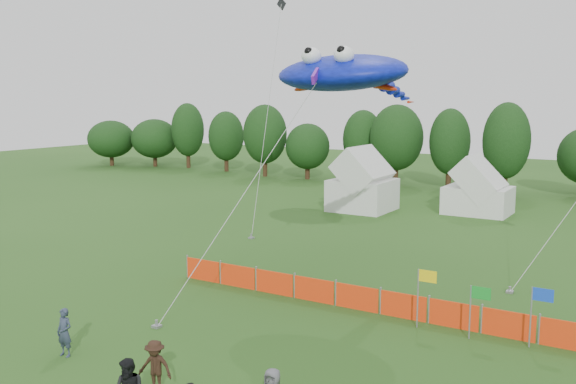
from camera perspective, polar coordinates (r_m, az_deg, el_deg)
The scene contains 9 objects.
treeline at distance 59.48m, azimuth 21.48°, elevation 3.64°, with size 104.57×8.78×8.36m.
tent_left at distance 49.04m, azimuth 6.65°, elevation 0.65°, with size 4.40×4.40×3.89m.
tent_right at distance 49.31m, azimuth 16.56°, elevation 0.05°, with size 4.68×3.74×3.30m.
barrier_fence at distance 25.86m, azimuth 10.19°, elevation -9.93°, with size 21.90×0.06×1.00m.
flag_row at distance 23.61m, azimuth 23.58°, elevation -9.91°, with size 10.73×0.60×2.26m.
spectator_a at distance 23.11m, azimuth -19.25°, elevation -11.70°, with size 0.60×0.39×1.64m, color #2B3548.
spectator_c at distance 19.74m, azimuth -11.73°, elevation -14.99°, with size 1.04×0.60×1.62m, color black.
stingray_kite at distance 28.36m, azimuth 5.25°, elevation 10.44°, with size 7.07×16.01×10.70m.
small_kite_dark at distance 41.77m, azimuth -1.65°, elevation 8.50°, with size 2.13×6.24×15.18m.
Camera 1 is at (11.95, -13.48, 8.62)m, focal length 40.00 mm.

